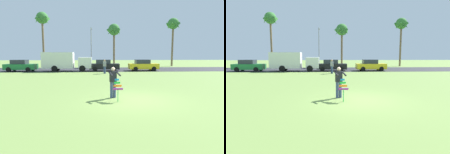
% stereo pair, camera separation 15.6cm
% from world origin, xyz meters
% --- Properties ---
extents(ground_plane, '(120.00, 120.00, 0.00)m').
position_xyz_m(ground_plane, '(0.00, 0.00, 0.00)').
color(ground_plane, olive).
extents(road_strip, '(120.00, 8.00, 0.01)m').
position_xyz_m(road_strip, '(0.00, 19.39, 0.01)').
color(road_strip, '#2D2D33').
rests_on(road_strip, ground).
extents(person_kite_flyer, '(0.67, 0.74, 1.73)m').
position_xyz_m(person_kite_flyer, '(-1.11, 0.58, 0.95)').
color(person_kite_flyer, '#384772').
rests_on(person_kite_flyer, ground).
extents(kite_held, '(0.52, 0.64, 1.14)m').
position_xyz_m(kite_held, '(-0.93, -0.14, 0.77)').
color(kite_held, blue).
rests_on(kite_held, ground).
extents(parked_car_green, '(4.26, 1.96, 1.60)m').
position_xyz_m(parked_car_green, '(-12.88, 16.99, 0.77)').
color(parked_car_green, '#1E7238').
rests_on(parked_car_green, ground).
extents(parked_truck_white_box, '(6.73, 2.20, 2.62)m').
position_xyz_m(parked_truck_white_box, '(-6.88, 16.99, 1.41)').
color(parked_truck_white_box, silver).
rests_on(parked_truck_white_box, ground).
extents(parked_car_black, '(4.26, 1.94, 1.60)m').
position_xyz_m(parked_car_black, '(-1.32, 16.99, 0.77)').
color(parked_car_black, black).
rests_on(parked_car_black, ground).
extents(parked_car_yellow, '(4.25, 1.94, 1.60)m').
position_xyz_m(parked_car_yellow, '(4.25, 16.99, 0.77)').
color(parked_car_yellow, yellow).
rests_on(parked_car_yellow, ground).
extents(palm_tree_left_near, '(2.58, 2.71, 9.82)m').
position_xyz_m(palm_tree_left_near, '(-12.23, 25.67, 8.30)').
color(palm_tree_left_near, brown).
rests_on(palm_tree_left_near, ground).
extents(palm_tree_right_near, '(2.58, 2.71, 7.83)m').
position_xyz_m(palm_tree_right_near, '(0.64, 25.44, 6.47)').
color(palm_tree_right_near, brown).
rests_on(palm_tree_right_near, ground).
extents(palm_tree_centre_far, '(2.58, 2.71, 9.15)m').
position_xyz_m(palm_tree_centre_far, '(12.02, 26.42, 7.69)').
color(palm_tree_centre_far, brown).
rests_on(palm_tree_centre_far, ground).
extents(streetlight_pole, '(0.24, 1.65, 7.00)m').
position_xyz_m(streetlight_pole, '(-3.50, 24.55, 4.00)').
color(streetlight_pole, '#9E9EA3').
rests_on(streetlight_pole, ground).
extents(person_walker_near, '(0.39, 0.47, 1.73)m').
position_xyz_m(person_walker_near, '(-1.34, 13.42, 0.93)').
color(person_walker_near, '#384772').
rests_on(person_walker_near, ground).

